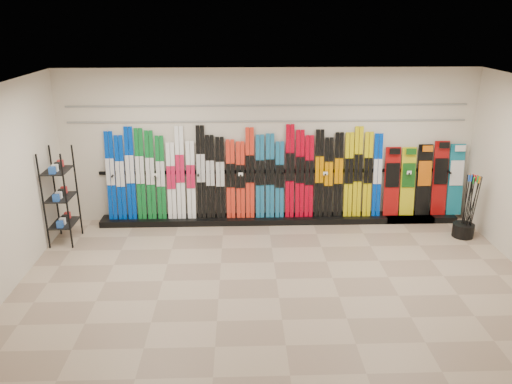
{
  "coord_description": "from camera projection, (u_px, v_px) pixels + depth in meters",
  "views": [
    {
      "loc": [
        -0.55,
        -6.9,
        3.94
      ],
      "look_at": [
        -0.29,
        1.0,
        1.1
      ],
      "focal_mm": 35.0,
      "sensor_mm": 36.0,
      "label": 1
    }
  ],
  "objects": [
    {
      "name": "slatwall_rail_0",
      "position": [
        268.0,
        121.0,
        9.5
      ],
      "size": [
        7.6,
        0.02,
        0.03
      ],
      "primitive_type": "cube",
      "color": "gray",
      "rests_on": "back_wall"
    },
    {
      "name": "ski_rack_base",
      "position": [
        279.0,
        219.0,
        9.97
      ],
      "size": [
        8.0,
        0.4,
        0.12
      ],
      "primitive_type": "cube",
      "color": "black",
      "rests_on": "floor"
    },
    {
      "name": "snowboards",
      "position": [
        424.0,
        180.0,
        9.87
      ],
      "size": [
        1.58,
        0.23,
        1.48
      ],
      "color": "#990C0C",
      "rests_on": "ski_rack_base"
    },
    {
      "name": "ski_poles",
      "position": [
        470.0,
        206.0,
        9.14
      ],
      "size": [
        0.23,
        0.29,
        1.18
      ],
      "color": "black",
      "rests_on": "pole_bin"
    },
    {
      "name": "slatwall_rail_1",
      "position": [
        268.0,
        106.0,
        9.4
      ],
      "size": [
        7.6,
        0.02,
        0.03
      ],
      "primitive_type": "cube",
      "color": "gray",
      "rests_on": "back_wall"
    },
    {
      "name": "left_wall",
      "position": [
        2.0,
        192.0,
        7.21
      ],
      "size": [
        0.0,
        5.0,
        5.0
      ],
      "primitive_type": "plane",
      "rotation": [
        1.57,
        0.0,
        1.57
      ],
      "color": "beige",
      "rests_on": "floor"
    },
    {
      "name": "accessory_rack",
      "position": [
        61.0,
        196.0,
        8.87
      ],
      "size": [
        0.4,
        0.6,
        1.73
      ],
      "primitive_type": "cube",
      "color": "black",
      "rests_on": "floor"
    },
    {
      "name": "pole_bin",
      "position": [
        463.0,
        230.0,
        9.3
      ],
      "size": [
        0.39,
        0.39,
        0.25
      ],
      "primitive_type": "cylinder",
      "color": "black",
      "rests_on": "floor"
    },
    {
      "name": "floor",
      "position": [
        276.0,
        279.0,
        7.84
      ],
      "size": [
        8.0,
        8.0,
        0.0
      ],
      "primitive_type": "plane",
      "color": "gray",
      "rests_on": "ground"
    },
    {
      "name": "back_wall",
      "position": [
        268.0,
        146.0,
        9.68
      ],
      "size": [
        8.0,
        0.0,
        8.0
      ],
      "primitive_type": "plane",
      "rotation": [
        1.57,
        0.0,
        0.0
      ],
      "color": "beige",
      "rests_on": "floor"
    },
    {
      "name": "skis",
      "position": [
        245.0,
        176.0,
        9.7
      ],
      "size": [
        5.37,
        0.25,
        1.83
      ],
      "color": "#0035B4",
      "rests_on": "ski_rack_base"
    },
    {
      "name": "ceiling",
      "position": [
        279.0,
        86.0,
        6.83
      ],
      "size": [
        8.0,
        8.0,
        0.0
      ],
      "primitive_type": "plane",
      "rotation": [
        3.14,
        0.0,
        0.0
      ],
      "color": "silver",
      "rests_on": "back_wall"
    }
  ]
}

